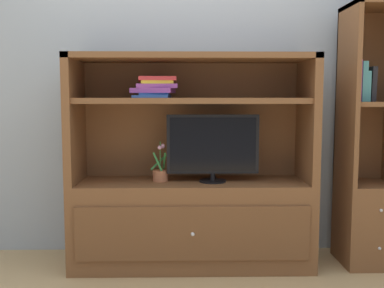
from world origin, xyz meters
name	(u,v)px	position (x,y,z in m)	size (l,w,h in m)	color
painted_rear_wall	(191,56)	(0.00, 0.75, 1.40)	(6.00, 0.10, 2.80)	#9EA8B2
media_console	(192,197)	(0.00, 0.41, 0.45)	(1.56, 0.50, 1.38)	brown
tv_monitor	(213,146)	(0.13, 0.37, 0.79)	(0.60, 0.17, 0.44)	black
potted_plant	(161,173)	(-0.21, 0.40, 0.61)	(0.12, 0.10, 0.26)	#B26642
magazine_stack	(155,87)	(-0.24, 0.40, 1.17)	(0.29, 0.36, 0.13)	#2D519E
bookshelf_tall	(369,176)	(1.18, 0.41, 0.59)	(0.36, 0.40, 1.70)	brown
upright_book_row	(362,83)	(1.10, 0.40, 1.20)	(0.13, 0.16, 0.27)	purple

